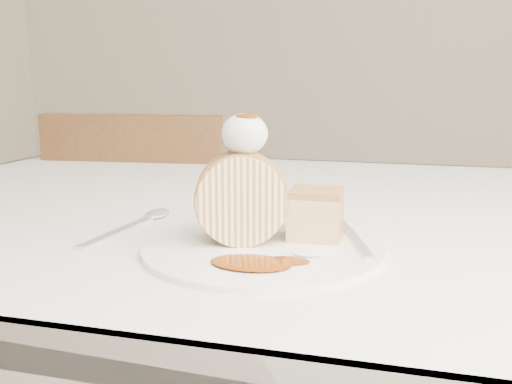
# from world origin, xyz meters

# --- Properties ---
(table) EXTENTS (1.40, 0.90, 0.75)m
(table) POSITION_xyz_m (0.00, 0.20, 0.66)
(table) COLOR silver
(table) RESTS_ON ground
(chair_far) EXTENTS (0.44, 0.44, 0.85)m
(chair_far) POSITION_xyz_m (-0.46, 0.63, 0.49)
(chair_far) COLOR brown
(chair_far) RESTS_ON ground
(plate) EXTENTS (0.26, 0.26, 0.01)m
(plate) POSITION_xyz_m (-0.01, -0.03, 0.75)
(plate) COLOR white
(plate) RESTS_ON table
(roulade_slice) EXTENTS (0.11, 0.08, 0.09)m
(roulade_slice) POSITION_xyz_m (-0.04, -0.02, 0.80)
(roulade_slice) COLOR beige
(roulade_slice) RESTS_ON plate
(cake_chunk) EXTENTS (0.06, 0.05, 0.05)m
(cake_chunk) POSITION_xyz_m (0.04, 0.02, 0.78)
(cake_chunk) COLOR #B78A45
(cake_chunk) RESTS_ON plate
(whipped_cream) EXTENTS (0.05, 0.05, 0.04)m
(whipped_cream) POSITION_xyz_m (-0.03, -0.01, 0.87)
(whipped_cream) COLOR white
(whipped_cream) RESTS_ON roulade_slice
(caramel_drizzle) EXTENTS (0.02, 0.02, 0.01)m
(caramel_drizzle) POSITION_xyz_m (-0.03, -0.02, 0.90)
(caramel_drizzle) COLOR #672904
(caramel_drizzle) RESTS_ON whipped_cream
(caramel_pool) EXTENTS (0.08, 0.05, 0.00)m
(caramel_pool) POSITION_xyz_m (-0.00, -0.09, 0.76)
(caramel_pool) COLOR #672904
(caramel_pool) RESTS_ON plate
(fork) EXTENTS (0.07, 0.15, 0.00)m
(fork) POSITION_xyz_m (0.09, 0.00, 0.76)
(fork) COLOR silver
(fork) RESTS_ON plate
(spoon) EXTENTS (0.04, 0.17, 0.00)m
(spoon) POSITION_xyz_m (-0.19, -0.01, 0.75)
(spoon) COLOR silver
(spoon) RESTS_ON table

